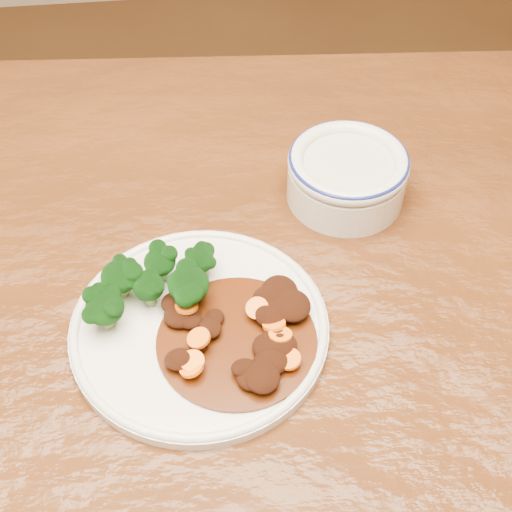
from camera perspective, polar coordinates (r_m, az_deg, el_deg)
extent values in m
cube|color=#50270E|center=(0.67, -5.48, -7.23)|extent=(1.57, 1.02, 0.04)
cylinder|color=silver|center=(0.65, -4.53, -5.79)|extent=(0.24, 0.24, 0.01)
torus|color=silver|center=(0.65, -4.56, -5.52)|extent=(0.23, 0.23, 0.01)
cylinder|color=#759A4F|center=(0.68, -4.47, -1.19)|extent=(0.01, 0.01, 0.01)
ellipsoid|color=black|center=(0.67, -4.55, -0.30)|extent=(0.03, 0.03, 0.02)
cylinder|color=#759A4F|center=(0.68, -7.56, -1.39)|extent=(0.01, 0.01, 0.01)
ellipsoid|color=black|center=(0.67, -7.71, -0.47)|extent=(0.03, 0.03, 0.02)
cylinder|color=#759A4F|center=(0.66, -5.30, -3.34)|extent=(0.01, 0.01, 0.01)
ellipsoid|color=black|center=(0.65, -5.42, -2.28)|extent=(0.04, 0.04, 0.03)
cylinder|color=#759A4F|center=(0.66, -11.76, -5.04)|extent=(0.01, 0.01, 0.01)
ellipsoid|color=black|center=(0.64, -12.01, -4.08)|extent=(0.03, 0.03, 0.03)
cylinder|color=#759A4F|center=(0.66, -8.42, -3.33)|extent=(0.01, 0.01, 0.01)
ellipsoid|color=black|center=(0.65, -8.58, -2.43)|extent=(0.03, 0.03, 0.02)
cylinder|color=#759A4F|center=(0.68, -10.64, -2.62)|extent=(0.01, 0.01, 0.01)
ellipsoid|color=black|center=(0.66, -10.86, -1.63)|extent=(0.03, 0.03, 0.03)
cylinder|color=#4B1B08|center=(0.64, -1.55, -6.78)|extent=(0.14, 0.14, 0.00)
ellipsoid|color=black|center=(0.60, 0.50, -9.66)|extent=(0.03, 0.03, 0.02)
ellipsoid|color=black|center=(0.61, 1.20, -8.50)|extent=(0.03, 0.03, 0.02)
ellipsoid|color=black|center=(0.65, -5.37, -4.56)|extent=(0.02, 0.02, 0.01)
ellipsoid|color=black|center=(0.61, -0.38, -9.63)|extent=(0.03, 0.03, 0.01)
ellipsoid|color=black|center=(0.64, 2.90, -3.99)|extent=(0.03, 0.04, 0.02)
ellipsoid|color=black|center=(0.61, 1.14, -8.90)|extent=(0.02, 0.02, 0.01)
ellipsoid|color=black|center=(0.64, -5.23, -5.21)|extent=(0.02, 0.02, 0.01)
ellipsoid|color=black|center=(0.66, 2.34, -3.23)|extent=(0.02, 0.02, 0.01)
ellipsoid|color=black|center=(0.64, 1.14, -4.60)|extent=(0.03, 0.03, 0.01)
ellipsoid|color=black|center=(0.65, -6.17, -3.75)|extent=(0.03, 0.03, 0.02)
ellipsoid|color=black|center=(0.61, -0.94, -8.95)|extent=(0.02, 0.02, 0.01)
ellipsoid|color=black|center=(0.64, 1.59, -4.34)|extent=(0.03, 0.03, 0.01)
ellipsoid|color=black|center=(0.63, 1.69, -6.66)|extent=(0.03, 0.03, 0.01)
ellipsoid|color=black|center=(0.62, 1.90, -7.12)|extent=(0.03, 0.03, 0.02)
ellipsoid|color=black|center=(0.66, 1.89, -2.87)|extent=(0.03, 0.04, 0.02)
ellipsoid|color=black|center=(0.66, -5.48, -3.16)|extent=(0.03, 0.03, 0.01)
ellipsoid|color=black|center=(0.63, -4.60, -6.94)|extent=(0.02, 0.02, 0.01)
ellipsoid|color=black|center=(0.63, -3.68, -5.79)|extent=(0.02, 0.02, 0.01)
ellipsoid|color=black|center=(0.65, -6.09, -4.75)|extent=(0.03, 0.03, 0.01)
ellipsoid|color=black|center=(0.62, 1.02, -7.26)|extent=(0.03, 0.03, 0.01)
ellipsoid|color=black|center=(0.64, -3.33, -4.90)|extent=(0.02, 0.02, 0.01)
ellipsoid|color=black|center=(0.62, -6.11, -8.23)|extent=(0.03, 0.02, 0.01)
ellipsoid|color=black|center=(0.65, 1.23, -3.40)|extent=(0.03, 0.03, 0.02)
cylinder|color=orange|center=(0.64, 0.10, -4.20)|extent=(0.03, 0.03, 0.01)
cylinder|color=orange|center=(0.61, -5.19, -8.90)|extent=(0.02, 0.02, 0.01)
cylinder|color=orange|center=(0.62, -4.61, -6.57)|extent=(0.03, 0.03, 0.01)
cylinder|color=orange|center=(0.61, 2.67, -8.26)|extent=(0.03, 0.03, 0.01)
cylinder|color=orange|center=(0.63, 1.45, -5.49)|extent=(0.03, 0.03, 0.01)
cylinder|color=orange|center=(0.62, 1.96, -6.34)|extent=(0.02, 0.02, 0.01)
cylinder|color=orange|center=(0.61, -5.10, -8.39)|extent=(0.03, 0.03, 0.01)
cylinder|color=orange|center=(0.64, -5.57, -4.01)|extent=(0.03, 0.03, 0.01)
cylinder|color=beige|center=(0.77, 7.21, 5.86)|extent=(0.12, 0.12, 0.04)
cylinder|color=beige|center=(0.75, 7.39, 7.24)|extent=(0.10, 0.10, 0.01)
torus|color=beige|center=(0.75, 7.42, 7.48)|extent=(0.13, 0.13, 0.02)
torus|color=navy|center=(0.74, 7.45, 7.72)|extent=(0.12, 0.12, 0.01)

